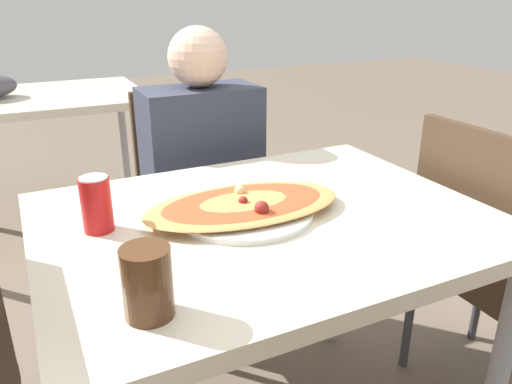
{
  "coord_description": "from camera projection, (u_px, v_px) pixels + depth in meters",
  "views": [
    {
      "loc": [
        -0.49,
        -0.95,
        1.25
      ],
      "look_at": [
        -0.02,
        0.01,
        0.81
      ],
      "focal_mm": 35.0,
      "sensor_mm": 36.0,
      "label": 1
    }
  ],
  "objects": [
    {
      "name": "background_table",
      "position": [
        26.0,
        107.0,
        2.55
      ],
      "size": [
        1.1,
        0.8,
        0.87
      ],
      "color": "beige",
      "rests_on": "ground_plane"
    },
    {
      "name": "drink_glass",
      "position": [
        147.0,
        283.0,
        0.79
      ],
      "size": [
        0.08,
        0.08,
        0.12
      ],
      "color": "#4C2D19",
      "rests_on": "dining_table"
    },
    {
      "name": "dining_table",
      "position": [
        266.0,
        248.0,
        1.21
      ],
      "size": [
        1.04,
        0.8,
        0.75
      ],
      "color": "beige",
      "rests_on": "ground_plane"
    },
    {
      "name": "chair_side_right",
      "position": [
        485.0,
        254.0,
        1.5
      ],
      "size": [
        0.4,
        0.4,
        0.91
      ],
      "rotation": [
        0.0,
        0.0,
        -1.57
      ],
      "color": "#3F2D1E",
      "rests_on": "ground_plane"
    },
    {
      "name": "chair_far_seated",
      "position": [
        195.0,
        198.0,
        1.91
      ],
      "size": [
        0.4,
        0.4,
        0.91
      ],
      "rotation": [
        0.0,
        0.0,
        3.14
      ],
      "color": "#3F2D1E",
      "rests_on": "ground_plane"
    },
    {
      "name": "person_seated",
      "position": [
        204.0,
        166.0,
        1.75
      ],
      "size": [
        0.4,
        0.24,
        1.15
      ],
      "rotation": [
        0.0,
        0.0,
        3.14
      ],
      "color": "#2D2D38",
      "rests_on": "ground_plane"
    },
    {
      "name": "pizza_main",
      "position": [
        244.0,
        206.0,
        1.18
      ],
      "size": [
        0.49,
        0.33,
        0.06
      ],
      "color": "white",
      "rests_on": "dining_table"
    },
    {
      "name": "soda_can",
      "position": [
        96.0,
        204.0,
        1.08
      ],
      "size": [
        0.07,
        0.07,
        0.12
      ],
      "color": "red",
      "rests_on": "dining_table"
    }
  ]
}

